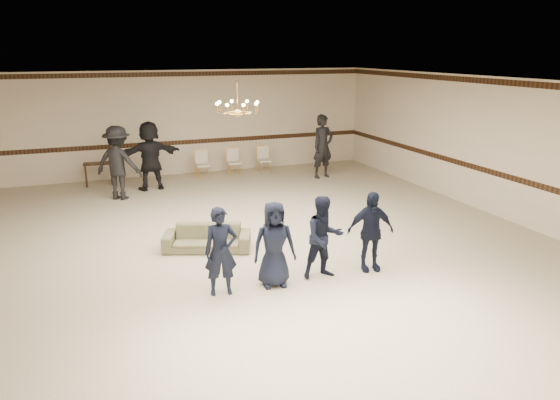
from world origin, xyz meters
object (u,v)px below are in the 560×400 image
Objects in this scene: boy_b at (274,244)px; boy_c at (324,238)px; adult_left at (118,163)px; adult_mid at (150,156)px; banquet_chair_right at (265,160)px; adult_right at (323,146)px; settee at (207,238)px; boy_a at (221,251)px; chandelier at (237,97)px; console_table at (99,174)px; boy_d at (370,231)px; banquet_chair_mid at (234,162)px; banquet_chair_left at (203,165)px.

boy_b and boy_c have the same top height.
adult_left is 1.14m from adult_mid.
boy_c is at bearing 8.03° from boy_b.
adult_right is at bearing -33.85° from banquet_chair_right.
adult_left is at bearing 171.66° from adult_right.
banquet_chair_right reaches higher than settee.
adult_right is (4.96, 6.71, 0.24)m from boy_a.
chandelier reaches higher than console_table.
adult_left is 6.01m from adult_right.
adult_left reaches higher than boy_c.
banquet_chair_mid is at bearing 101.32° from boy_d.
settee is (-1.57, 1.97, -0.47)m from boy_c.
boy_c is 8.76m from console_table.
console_table is at bearing -42.71° from adult_mid.
boy_d is 1.71× the size of banquet_chair_mid.
adult_mid is (-2.84, 7.11, 0.24)m from boy_d.
banquet_chair_right is at bearing 81.77° from settee.
chandelier reaches higher than boy_d.
banquet_chair_left is (1.50, 7.91, -0.30)m from boy_a.
boy_b is 8.33m from banquet_chair_right.
settee is at bearing 139.20° from adult_left.
boy_b is 0.75× the size of adult_right.
adult_right is 2.29× the size of banquet_chair_mid.
boy_b reaches higher than banquet_chair_mid.
banquet_chair_mid is 4.01m from console_table.
adult_mid reaches higher than boy_c.
chandelier is 1.12× the size of banquet_chair_left.
adult_mid is 1.00× the size of adult_right.
adult_right is at bearing 45.96° from chandelier.
boy_d is 8.00m from banquet_chair_left.
banquet_chair_left is (-3.45, 1.20, -0.54)m from adult_right.
adult_mid is 2.29× the size of banquet_chair_right.
boy_d reaches higher than settee.
console_table is (-0.45, 1.70, -0.63)m from adult_left.
boy_a is 0.75× the size of adult_mid.
boy_b is 1.71× the size of banquet_chair_right.
banquet_chair_mid is at bearing 89.70° from settee.
chandelier is 3.68m from boy_a.
banquet_chair_mid is at bearing -174.37° from banquet_chair_right.
adult_mid reaches higher than boy_a.
boy_d is at bearing 105.49° from adult_mid.
banquet_chair_mid is at bearing 1.55° from console_table.
banquet_chair_right is at bearing 4.23° from banquet_chair_mid.
adult_left is at bearing -145.12° from banquet_chair_left.
boy_a is at bearing -171.97° from boy_b.
adult_mid is at bearing -162.02° from banquet_chair_right.
adult_left is at bearing 120.81° from chandelier.
chandelier reaches higher than banquet_chair_left.
boy_b is at bearing -94.84° from chandelier.
boy_b is 1.81× the size of console_table.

